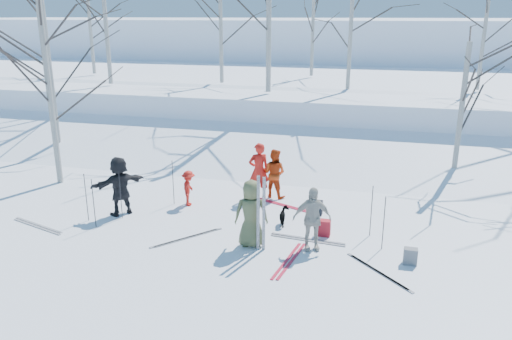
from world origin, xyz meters
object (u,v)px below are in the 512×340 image
(skier_red_north, at_px, (259,171))
(dog, at_px, (284,217))
(skier_cream_east, at_px, (312,219))
(skier_grey_west, at_px, (120,186))
(skier_olive_center, at_px, (251,214))
(skier_redor_behind, at_px, (274,173))
(backpack_dark, at_px, (316,208))
(backpack_grey, at_px, (410,256))
(backpack_red, at_px, (324,228))
(skier_red_seated, at_px, (189,188))

(skier_red_north, height_order, dog, skier_red_north)
(skier_cream_east, bearing_deg, skier_grey_west, 152.54)
(skier_olive_center, height_order, skier_redor_behind, skier_olive_center)
(skier_cream_east, xyz_separation_m, backpack_dark, (-0.18, 2.19, -0.58))
(skier_red_north, relative_size, backpack_grey, 4.54)
(backpack_grey, bearing_deg, backpack_red, 153.55)
(skier_red_seated, xyz_separation_m, skier_cream_east, (3.90, -1.95, 0.25))
(dog, bearing_deg, skier_cream_east, 113.51)
(skier_red_seated, bearing_deg, skier_red_north, -68.51)
(skier_cream_east, bearing_deg, skier_olive_center, 168.16)
(skier_olive_center, xyz_separation_m, skier_red_seated, (-2.47, 2.13, -0.30))
(skier_redor_behind, bearing_deg, skier_cream_east, 130.95)
(skier_redor_behind, xyz_separation_m, skier_grey_west, (-3.85, -2.44, 0.08))
(skier_red_north, bearing_deg, skier_redor_behind, 174.89)
(skier_cream_east, relative_size, dog, 2.72)
(skier_red_seated, bearing_deg, skier_cream_east, -127.49)
(skier_grey_west, height_order, dog, skier_grey_west)
(skier_redor_behind, height_order, dog, skier_redor_behind)
(skier_red_seated, distance_m, backpack_dark, 3.74)
(skier_red_north, bearing_deg, skier_cream_east, 96.34)
(skier_redor_behind, xyz_separation_m, skier_cream_east, (1.64, -3.29, 0.02))
(skier_olive_center, xyz_separation_m, dog, (0.53, 1.40, -0.59))
(skier_grey_west, bearing_deg, skier_red_seated, 162.92)
(skier_red_seated, relative_size, backpack_dark, 2.64)
(skier_redor_behind, bearing_deg, backpack_red, 141.40)
(skier_olive_center, bearing_deg, skier_red_north, -93.59)
(backpack_grey, bearing_deg, skier_red_north, 142.87)
(skier_red_seated, height_order, skier_cream_east, skier_cream_east)
(skier_olive_center, height_order, skier_grey_west, skier_grey_west)
(skier_red_north, bearing_deg, skier_grey_west, 6.00)
(skier_grey_west, bearing_deg, backpack_red, 128.02)
(skier_grey_west, xyz_separation_m, backpack_grey, (7.77, -1.04, -0.65))
(skier_redor_behind, distance_m, backpack_grey, 5.27)
(skier_olive_center, distance_m, skier_red_north, 3.34)
(skier_red_seated, bearing_deg, skier_olive_center, -141.61)
(backpack_grey, bearing_deg, skier_cream_east, 175.15)
(skier_red_seated, distance_m, skier_cream_east, 4.37)
(backpack_grey, height_order, backpack_dark, backpack_dark)
(skier_red_north, distance_m, backpack_dark, 2.21)
(skier_redor_behind, bearing_deg, backpack_grey, 152.76)
(skier_red_north, distance_m, skier_redor_behind, 0.49)
(skier_red_north, height_order, backpack_dark, skier_red_north)
(dog, bearing_deg, backpack_grey, 143.05)
(skier_cream_east, relative_size, backpack_red, 3.72)
(skier_olive_center, distance_m, skier_red_seated, 3.27)
(dog, distance_m, backpack_dark, 1.21)
(backpack_red, height_order, backpack_dark, backpack_red)
(skier_cream_east, bearing_deg, backpack_grey, -23.53)
(skier_olive_center, bearing_deg, backpack_grey, 164.84)
(skier_redor_behind, distance_m, skier_cream_east, 3.68)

